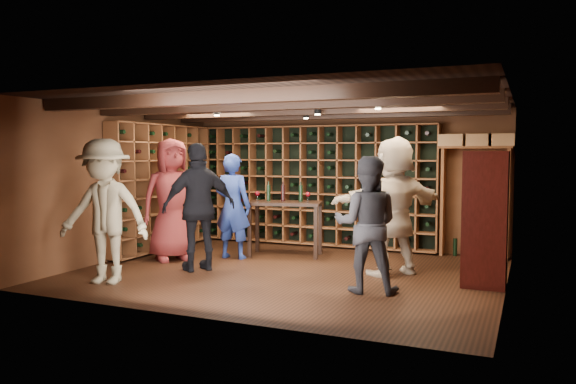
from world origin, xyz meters
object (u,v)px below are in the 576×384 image
at_px(man_grey_suit, 367,224).
at_px(guest_khaki, 105,211).
at_px(guest_woman_black, 199,207).
at_px(guest_beige, 394,206).
at_px(man_blue_shirt, 233,206).
at_px(guest_red_floral, 172,199).
at_px(display_cabinet, 485,222).
at_px(tasting_table, 285,208).

relative_size(man_grey_suit, guest_khaki, 0.88).
distance_m(man_grey_suit, guest_woman_black, 2.65).
xyz_separation_m(guest_khaki, guest_beige, (3.45, 2.07, 0.03)).
height_order(guest_woman_black, guest_khaki, guest_khaki).
xyz_separation_m(man_blue_shirt, guest_khaki, (-0.71, -2.25, 0.10)).
height_order(man_grey_suit, guest_red_floral, guest_red_floral).
xyz_separation_m(display_cabinet, guest_beige, (-1.25, 0.24, 0.14)).
bearing_deg(tasting_table, man_blue_shirt, -153.46).
height_order(man_grey_suit, guest_khaki, guest_khaki).
bearing_deg(man_blue_shirt, tasting_table, -143.44).
bearing_deg(display_cabinet, guest_red_floral, -178.98).
xyz_separation_m(man_blue_shirt, man_grey_suit, (2.66, -1.33, -0.01)).
bearing_deg(man_blue_shirt, guest_red_floral, 29.32).
bearing_deg(tasting_table, guest_red_floral, -157.25).
bearing_deg(guest_khaki, guest_beige, 17.82).
bearing_deg(tasting_table, man_grey_suit, -56.05).
xyz_separation_m(display_cabinet, man_grey_suit, (-1.34, -0.90, 0.00)).
distance_m(display_cabinet, tasting_table, 3.44).
bearing_deg(guest_beige, tasting_table, -68.81).
height_order(guest_khaki, tasting_table, guest_khaki).
relative_size(guest_khaki, tasting_table, 1.46).
bearing_deg(man_blue_shirt, guest_beige, 174.15).
distance_m(man_blue_shirt, tasting_table, 0.90).
distance_m(display_cabinet, guest_beige, 1.29).
bearing_deg(display_cabinet, tasting_table, 163.24).
relative_size(display_cabinet, man_grey_suit, 1.02).
height_order(display_cabinet, guest_red_floral, guest_red_floral).
distance_m(display_cabinet, man_grey_suit, 1.61).
relative_size(guest_red_floral, guest_beige, 1.00).
bearing_deg(man_grey_suit, guest_beige, -105.57).
bearing_deg(guest_beige, man_grey_suit, 37.04).
height_order(man_grey_suit, guest_woman_black, guest_woman_black).
height_order(display_cabinet, man_grey_suit, display_cabinet).
height_order(man_grey_suit, guest_beige, guest_beige).
distance_m(man_grey_suit, guest_beige, 1.15).
bearing_deg(man_grey_suit, display_cabinet, -157.44).
relative_size(display_cabinet, tasting_table, 1.32).
height_order(guest_red_floral, guest_khaki, guest_red_floral).
distance_m(guest_woman_black, guest_beige, 2.86).
relative_size(man_blue_shirt, tasting_table, 1.31).
height_order(display_cabinet, guest_beige, guest_beige).
height_order(display_cabinet, tasting_table, display_cabinet).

